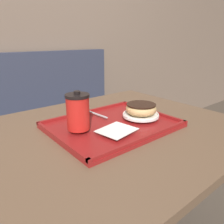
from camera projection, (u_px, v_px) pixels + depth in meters
The scene contains 9 objects.
wall_behind at pixel (12, 22), 1.54m from camera, with size 8.00×0.05×2.40m.
booth_bench at pixel (28, 149), 1.61m from camera, with size 1.60×0.44×1.00m.
cafe_table at pixel (109, 164), 0.93m from camera, with size 1.09×0.88×0.75m.
serving_tray at pixel (112, 125), 0.89m from camera, with size 0.48×0.38×0.02m.
napkin_paper at pixel (117, 130), 0.80m from camera, with size 0.15×0.13×0.00m.
coffee_cup_front at pixel (78, 112), 0.79m from camera, with size 0.09×0.09×0.14m.
plate_with_chocolate_donut at pixel (141, 115), 0.94m from camera, with size 0.16×0.16×0.01m.
donut_chocolate_glazed at pixel (141, 108), 0.94m from camera, with size 0.13×0.13×0.04m.
spoon at pixel (89, 111), 1.00m from camera, with size 0.03×0.17×0.01m.
Camera 1 is at (-0.51, -0.64, 1.09)m, focal length 35.00 mm.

